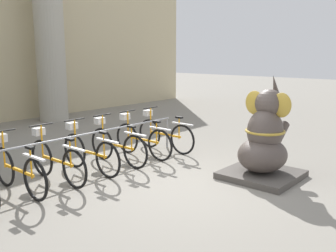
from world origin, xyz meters
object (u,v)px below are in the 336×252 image
bicycle_6 (142,139)px  bicycle_3 (56,160)px  elephant_statue (264,143)px  bicycle_5 (117,145)px  bicycle_4 (89,152)px  bicycle_7 (164,134)px  bicycle_2 (18,169)px

bicycle_6 → bicycle_3: bearing=-179.5°
elephant_statue → bicycle_5: bearing=114.3°
bicycle_4 → elephant_statue: 3.40m
bicycle_3 → bicycle_7: (2.98, -0.00, 0.00)m
bicycle_3 → elephant_statue: (2.75, -2.75, 0.25)m
bicycle_4 → bicycle_6: 1.49m
bicycle_7 → elephant_statue: bearing=-95.0°
bicycle_4 → bicycle_5: (0.75, 0.03, 0.00)m
bicycle_2 → bicycle_5: size_ratio=1.00×
bicycle_2 → bicycle_4: size_ratio=1.00×
bicycle_2 → bicycle_4: bearing=0.3°
bicycle_7 → elephant_statue: elephant_statue is taller
bicycle_4 → bicycle_7: bearing=-0.1°
bicycle_3 → elephant_statue: elephant_statue is taller
bicycle_2 → bicycle_5: bearing=0.9°
bicycle_5 → elephant_statue: 3.05m
bicycle_2 → bicycle_5: 2.24m
bicycle_4 → bicycle_2: bearing=-179.7°
bicycle_6 → bicycle_5: bearing=179.4°
bicycle_5 → bicycle_7: size_ratio=1.00×
elephant_statue → bicycle_7: bearing=85.0°
bicycle_2 → bicycle_7: same height
bicycle_4 → bicycle_6: (1.49, 0.02, 0.00)m
bicycle_2 → bicycle_6: same height
bicycle_2 → bicycle_7: bearing=0.1°
bicycle_3 → bicycle_5: 1.49m
bicycle_2 → bicycle_3: bearing=0.6°
bicycle_5 → bicycle_7: same height
bicycle_4 → elephant_statue: bearing=-53.9°
bicycle_5 → bicycle_6: (0.75, -0.01, 0.00)m
bicycle_6 → elephant_statue: size_ratio=0.89×
bicycle_3 → bicycle_6: bearing=0.5°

